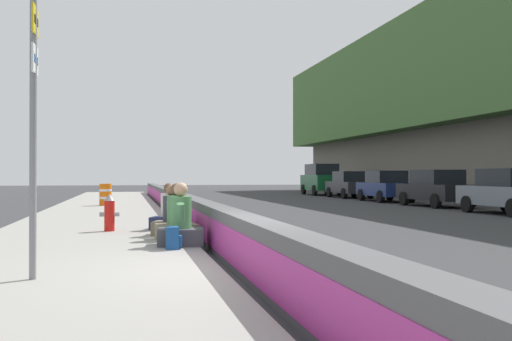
{
  "coord_description": "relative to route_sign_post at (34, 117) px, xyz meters",
  "views": [
    {
      "loc": [
        -8.37,
        1.78,
        1.47
      ],
      "look_at": [
        6.76,
        -1.5,
        1.59
      ],
      "focal_mm": 41.97,
      "sensor_mm": 36.0,
      "label": 1
    }
  ],
  "objects": [
    {
      "name": "ground_plane",
      "position": [
        0.33,
        -2.94,
        -2.21
      ],
      "size": [
        160.0,
        160.0,
        0.0
      ],
      "primitive_type": "plane",
      "color": "#353538",
      "rests_on": "ground"
    },
    {
      "name": "sidewalk_strip",
      "position": [
        0.33,
        -0.29,
        -2.14
      ],
      "size": [
        80.0,
        4.4,
        0.14
      ],
      "primitive_type": "cube",
      "color": "gray",
      "rests_on": "ground_plane"
    },
    {
      "name": "jersey_barrier",
      "position": [
        0.33,
        -2.94,
        -1.79
      ],
      "size": [
        76.0,
        0.45,
        0.85
      ],
      "color": "#545456",
      "rests_on": "ground_plane"
    },
    {
      "name": "route_sign_post",
      "position": [
        0.0,
        0.0,
        0.0
      ],
      "size": [
        0.44,
        0.09,
        3.6
      ],
      "color": "gray",
      "rests_on": "sidewalk_strip"
    },
    {
      "name": "fire_hydrant",
      "position": [
        6.52,
        -0.76,
        -1.62
      ],
      "size": [
        0.26,
        0.46,
        0.88
      ],
      "color": "red",
      "rests_on": "sidewalk_strip"
    },
    {
      "name": "seated_person_foreground",
      "position": [
        3.32,
        -2.16,
        -1.7
      ],
      "size": [
        0.81,
        0.92,
        1.19
      ],
      "color": "#424247",
      "rests_on": "sidewalk_strip"
    },
    {
      "name": "seated_person_middle",
      "position": [
        4.42,
        -2.18,
        -1.71
      ],
      "size": [
        0.76,
        0.88,
        1.16
      ],
      "color": "#706651",
      "rests_on": "sidewalk_strip"
    },
    {
      "name": "seated_person_rear",
      "position": [
        5.33,
        -2.14,
        -1.72
      ],
      "size": [
        0.86,
        0.95,
        1.11
      ],
      "color": "#706651",
      "rests_on": "sidewalk_strip"
    },
    {
      "name": "seated_person_far",
      "position": [
        6.74,
        -2.17,
        -1.72
      ],
      "size": [
        0.91,
        0.99,
        1.13
      ],
      "color": "#23284C",
      "rests_on": "sidewalk_strip"
    },
    {
      "name": "backpack",
      "position": [
        2.76,
        -1.97,
        -1.88
      ],
      "size": [
        0.32,
        0.28,
        0.4
      ],
      "color": "navy",
      "rests_on": "sidewalk_strip"
    },
    {
      "name": "construction_barrel",
      "position": [
        18.88,
        -0.25,
        -1.59
      ],
      "size": [
        0.54,
        0.54,
        0.95
      ],
      "color": "orange",
      "rests_on": "sidewalk_strip"
    },
    {
      "name": "parked_car_third",
      "position": [
        11.63,
        -15.08,
        -1.35
      ],
      "size": [
        4.51,
        1.97,
        1.71
      ],
      "color": "slate",
      "rests_on": "ground_plane"
    },
    {
      "name": "parked_car_fourth",
      "position": [
        17.28,
        -15.21,
        -1.35
      ],
      "size": [
        4.55,
        2.05,
        1.71
      ],
      "color": "black",
      "rests_on": "ground_plane"
    },
    {
      "name": "parked_car_midline",
      "position": [
        22.71,
        -15.15,
        -1.35
      ],
      "size": [
        4.56,
        2.07,
        1.71
      ],
      "color": "navy",
      "rests_on": "ground_plane"
    },
    {
      "name": "parked_car_far",
      "position": [
        28.33,
        -15.2,
        -1.35
      ],
      "size": [
        4.53,
        2.01,
        1.71
      ],
      "color": "#28282D",
      "rests_on": "ground_plane"
    },
    {
      "name": "parked_car_farther",
      "position": [
        33.82,
        -15.12,
        -1.03
      ],
      "size": [
        4.87,
        2.21,
        2.28
      ],
      "color": "#145128",
      "rests_on": "ground_plane"
    }
  ]
}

